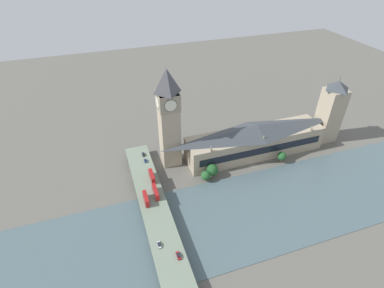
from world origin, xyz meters
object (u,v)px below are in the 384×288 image
object	(u,v)px
parliament_hall	(255,140)
car_northbound_lead	(178,255)
double_decker_bus_mid	(156,192)
road_bridge	(161,230)
car_northbound_mid	(159,245)
clock_tower	(169,116)
double_decker_bus_lead	(152,176)
car_northbound_tail	(143,154)
victoria_tower	(330,111)
double_decker_bus_rear	(146,198)
car_southbound_lead	(146,161)

from	to	relation	value
parliament_hall	car_northbound_lead	distance (m)	110.25
parliament_hall	double_decker_bus_mid	bearing A→B (deg)	107.63
road_bridge	car_northbound_mid	bearing A→B (deg)	160.69
clock_tower	double_decker_bus_lead	world-z (taller)	clock_tower
car_northbound_tail	car_northbound_lead	bearing A→B (deg)	-179.63
victoria_tower	road_bridge	bearing A→B (deg)	109.38
double_decker_bus_rear	car_northbound_tail	world-z (taller)	double_decker_bus_rear
parliament_hall	car_northbound_tail	size ratio (longest dim) A/B	23.62
double_decker_bus_rear	car_northbound_mid	distance (m)	33.16
road_bridge	car_northbound_tail	distance (m)	69.46
parliament_hall	road_bridge	bearing A→B (deg)	121.54
parliament_hall	victoria_tower	distance (m)	65.92
parliament_hall	car_northbound_tail	bearing A→B (deg)	78.96
parliament_hall	double_decker_bus_lead	distance (m)	83.44
car_southbound_lead	parliament_hall	bearing A→B (deg)	-95.69
car_northbound_mid	car_southbound_lead	distance (m)	72.18
double_decker_bus_mid	car_southbound_lead	world-z (taller)	double_decker_bus_mid
victoria_tower	double_decker_bus_mid	distance (m)	151.42
parliament_hall	car_northbound_mid	world-z (taller)	parliament_hall
double_decker_bus_lead	car_northbound_lead	distance (m)	61.53
car_northbound_lead	double_decker_bus_rear	bearing A→B (deg)	10.61
parliament_hall	car_southbound_lead	xyz separation A→B (m)	(8.28, 83.03, -5.52)
double_decker_bus_rear	double_decker_bus_lead	bearing A→B (deg)	-22.45
parliament_hall	clock_tower	bearing A→B (deg)	80.84
double_decker_bus_rear	car_northbound_tail	xyz separation A→B (m)	(46.64, -7.41, -2.07)
road_bridge	car_northbound_mid	world-z (taller)	car_northbound_mid
double_decker_bus_mid	car_northbound_tail	distance (m)	42.77
double_decker_bus_mid	car_northbound_mid	xyz separation A→B (m)	(-37.01, 6.75, -1.90)
car_northbound_lead	car_southbound_lead	size ratio (longest dim) A/B	1.21
double_decker_bus_lead	car_northbound_lead	bearing A→B (deg)	-179.86
double_decker_bus_lead	double_decker_bus_mid	distance (m)	15.05
parliament_hall	double_decker_bus_mid	world-z (taller)	parliament_hall
car_northbound_tail	car_southbound_lead	world-z (taller)	car_southbound_lead
double_decker_bus_mid	car_northbound_tail	size ratio (longest dim) A/B	2.63
victoria_tower	double_decker_bus_lead	size ratio (longest dim) A/B	4.84
car_northbound_tail	car_southbound_lead	size ratio (longest dim) A/B	1.16
road_bridge	car_northbound_mid	xyz separation A→B (m)	(-10.39, 3.64, 1.83)
double_decker_bus_rear	car_southbound_lead	xyz separation A→B (m)	(38.72, -7.36, -2.05)
car_southbound_lead	car_northbound_mid	bearing A→B (deg)	174.27
clock_tower	car_southbound_lead	size ratio (longest dim) A/B	18.84
parliament_hall	victoria_tower	xyz separation A→B (m)	(0.05, -64.67, 12.82)
car_northbound_tail	car_southbound_lead	distance (m)	7.92
clock_tower	road_bridge	xyz separation A→B (m)	(-63.43, 22.83, -33.88)
clock_tower	car_northbound_tail	xyz separation A→B (m)	(5.92, 19.22, -32.04)
car_northbound_mid	double_decker_bus_rear	bearing A→B (deg)	0.27
victoria_tower	car_southbound_lead	xyz separation A→B (m)	(8.22, 147.70, -18.33)
double_decker_bus_lead	car_northbound_tail	xyz separation A→B (m)	(27.71, 0.42, -1.96)
road_bridge	car_southbound_lead	bearing A→B (deg)	-3.32
parliament_hall	double_decker_bus_rear	distance (m)	95.44
victoria_tower	car_northbound_tail	distance (m)	149.66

